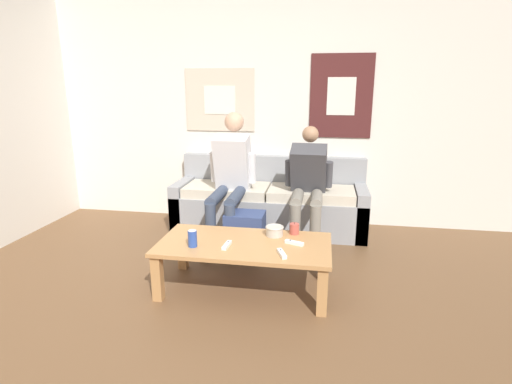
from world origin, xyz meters
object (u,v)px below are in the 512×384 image
object	(u,v)px
pillar_candle	(294,229)
coffee_table	(244,250)
couch	(270,204)
game_controller_near_right	(294,243)
person_seated_adult	(230,174)
game_controller_near_left	(282,253)
ceramic_bowl	(275,230)
game_controller_far_center	(227,245)
backpack	(245,234)
person_seated_teen	(308,182)
drink_can_blue	(192,238)

from	to	relation	value
pillar_candle	coffee_table	bearing A→B (deg)	-145.20
couch	game_controller_near_right	size ratio (longest dim) A/B	13.76
person_seated_adult	game_controller_near_left	xyz separation A→B (m)	(0.64, -1.19, -0.28)
ceramic_bowl	couch	bearing A→B (deg)	99.55
person_seated_adult	ceramic_bowl	world-z (taller)	person_seated_adult
couch	coffee_table	bearing A→B (deg)	-90.24
game_controller_far_center	person_seated_adult	bearing A→B (deg)	101.77
backpack	couch	bearing A→B (deg)	79.43
coffee_table	game_controller_far_center	bearing A→B (deg)	-138.26
coffee_table	game_controller_near_right	size ratio (longest dim) A/B	8.72
coffee_table	person_seated_teen	size ratio (longest dim) A/B	1.14
drink_can_blue	game_controller_near_left	world-z (taller)	drink_can_blue
game_controller_far_center	drink_can_blue	bearing A→B (deg)	-171.69
person_seated_adult	person_seated_teen	distance (m)	0.76
coffee_table	game_controller_near_right	world-z (taller)	game_controller_near_right
backpack	pillar_candle	xyz separation A→B (m)	(0.48, -0.41, 0.23)
couch	game_controller_far_center	bearing A→B (deg)	-94.52
coffee_table	game_controller_near_right	xyz separation A→B (m)	(0.37, 0.03, 0.07)
pillar_candle	game_controller_near_left	distance (m)	0.43
drink_can_blue	game_controller_near_right	size ratio (longest dim) A/B	0.85
backpack	game_controller_far_center	size ratio (longest dim) A/B	2.67
couch	game_controller_near_left	xyz separation A→B (m)	(0.29, -1.54, 0.12)
person_seated_adult	drink_can_blue	bearing A→B (deg)	-90.72
coffee_table	drink_can_blue	world-z (taller)	drink_can_blue
game_controller_near_left	game_controller_near_right	size ratio (longest dim) A/B	1.00
drink_can_blue	ceramic_bowl	bearing A→B (deg)	29.55
ceramic_bowl	game_controller_far_center	bearing A→B (deg)	-138.12
person_seated_adult	game_controller_far_center	size ratio (longest dim) A/B	8.58
pillar_candle	person_seated_teen	bearing A→B (deg)	85.30
coffee_table	person_seated_adult	world-z (taller)	person_seated_adult
backpack	drink_can_blue	world-z (taller)	drink_can_blue
drink_can_blue	game_controller_near_left	distance (m)	0.66
game_controller_near_right	game_controller_near_left	bearing A→B (deg)	-108.55
person_seated_adult	game_controller_near_right	xyz separation A→B (m)	(0.71, -0.98, -0.28)
person_seated_adult	game_controller_near_left	distance (m)	1.38
couch	drink_can_blue	xyz separation A→B (m)	(-0.36, -1.50, 0.17)
couch	game_controller_far_center	world-z (taller)	couch
backpack	game_controller_far_center	distance (m)	0.78
person_seated_teen	drink_can_blue	size ratio (longest dim) A/B	9.05
coffee_table	person_seated_adult	distance (m)	1.12
person_seated_teen	game_controller_near_right	distance (m)	1.04
coffee_table	ceramic_bowl	distance (m)	0.29
couch	coffee_table	size ratio (longest dim) A/B	1.58
coffee_table	person_seated_adult	size ratio (longest dim) A/B	1.02
ceramic_bowl	person_seated_adult	bearing A→B (deg)	123.31
ceramic_bowl	drink_can_blue	size ratio (longest dim) A/B	1.15
pillar_candle	game_controller_far_center	distance (m)	0.58
coffee_table	person_seated_teen	xyz separation A→B (m)	(0.42, 1.04, 0.29)
drink_can_blue	person_seated_adult	bearing A→B (deg)	89.28
couch	game_controller_far_center	xyz separation A→B (m)	(-0.12, -1.46, 0.12)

